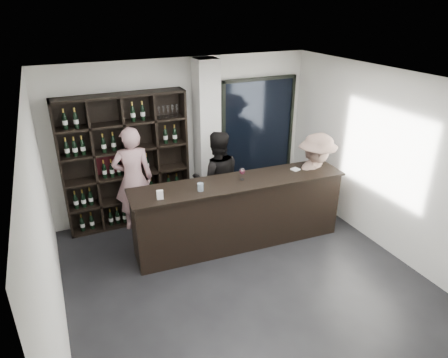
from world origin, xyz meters
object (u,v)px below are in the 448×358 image
customer (315,182)px  taster_black (217,179)px  taster_pink (133,179)px  wine_shelf (126,162)px  tasting_counter (239,213)px

customer → taster_black: bearing=135.0°
taster_pink → taster_black: (1.38, -0.50, -0.06)m
wine_shelf → taster_pink: size_ratio=1.26×
taster_pink → customer: 3.18m
taster_black → customer: (1.52, -0.80, -0.00)m
wine_shelf → taster_black: wine_shelf is taller
tasting_counter → taster_pink: taster_pink is taller
wine_shelf → taster_black: (1.43, -0.72, -0.31)m
taster_pink → customer: bearing=164.5°
tasting_counter → taster_pink: 1.95m
tasting_counter → taster_pink: size_ratio=1.86×
tasting_counter → taster_black: bearing=99.0°
taster_pink → taster_black: taster_pink is taller
taster_black → customer: size_ratio=1.00×
wine_shelf → taster_pink: bearing=-77.1°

